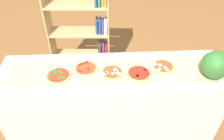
{
  "coord_description": "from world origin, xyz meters",
  "views": [
    {
      "loc": [
        -0.08,
        -1.76,
        2.49
      ],
      "look_at": [
        0.0,
        0.0,
        0.98
      ],
      "focal_mm": 36.41,
      "sensor_mm": 36.0,
      "label": 1
    }
  ],
  "objects_px": {
    "pizza_pepperoni_1": "(86,68)",
    "pizza_mozzarella_2": "(112,73)",
    "pizza_mozzarella_4": "(163,66)",
    "watermelon": "(215,65)",
    "pizza_spinach_0": "(58,76)",
    "pizza_pepperoni_3": "(139,73)",
    "bookshelf": "(87,35)"
  },
  "relations": [
    {
      "from": "pizza_spinach_0",
      "to": "watermelon",
      "type": "distance_m",
      "value": 1.55
    },
    {
      "from": "watermelon",
      "to": "bookshelf",
      "type": "distance_m",
      "value": 1.76
    },
    {
      "from": "pizza_pepperoni_1",
      "to": "pizza_pepperoni_3",
      "type": "bearing_deg",
      "value": -10.58
    },
    {
      "from": "pizza_mozzarella_4",
      "to": "bookshelf",
      "type": "xyz_separation_m",
      "value": [
        -0.84,
        0.98,
        -0.2
      ]
    },
    {
      "from": "bookshelf",
      "to": "pizza_pepperoni_3",
      "type": "bearing_deg",
      "value": -61.91
    },
    {
      "from": "pizza_pepperoni_1",
      "to": "pizza_mozzarella_2",
      "type": "xyz_separation_m",
      "value": [
        0.27,
        -0.08,
        0.0
      ]
    },
    {
      "from": "pizza_pepperoni_1",
      "to": "pizza_mozzarella_2",
      "type": "distance_m",
      "value": 0.28
    },
    {
      "from": "pizza_pepperoni_3",
      "to": "pizza_pepperoni_1",
      "type": "bearing_deg",
      "value": 169.42
    },
    {
      "from": "pizza_pepperoni_1",
      "to": "pizza_pepperoni_3",
      "type": "relative_size",
      "value": 0.97
    },
    {
      "from": "pizza_pepperoni_1",
      "to": "bookshelf",
      "type": "xyz_separation_m",
      "value": [
        -0.03,
        0.97,
        -0.2
      ]
    },
    {
      "from": "pizza_spinach_0",
      "to": "bookshelf",
      "type": "height_order",
      "value": "bookshelf"
    },
    {
      "from": "pizza_pepperoni_1",
      "to": "watermelon",
      "type": "relative_size",
      "value": 0.87
    },
    {
      "from": "pizza_mozzarella_2",
      "to": "watermelon",
      "type": "bearing_deg",
      "value": -4.64
    },
    {
      "from": "pizza_spinach_0",
      "to": "pizza_mozzarella_4",
      "type": "distance_m",
      "value": 1.09
    },
    {
      "from": "pizza_pepperoni_3",
      "to": "pizza_mozzarella_4",
      "type": "bearing_deg",
      "value": 19.95
    },
    {
      "from": "pizza_pepperoni_1",
      "to": "pizza_mozzarella_4",
      "type": "height_order",
      "value": "pizza_pepperoni_1"
    },
    {
      "from": "pizza_spinach_0",
      "to": "pizza_mozzarella_2",
      "type": "relative_size",
      "value": 1.04
    },
    {
      "from": "pizza_pepperoni_3",
      "to": "watermelon",
      "type": "height_order",
      "value": "watermelon"
    },
    {
      "from": "pizza_spinach_0",
      "to": "watermelon",
      "type": "bearing_deg",
      "value": -2.29
    },
    {
      "from": "pizza_spinach_0",
      "to": "pizza_pepperoni_3",
      "type": "xyz_separation_m",
      "value": [
        0.81,
        -0.0,
        -0.0
      ]
    },
    {
      "from": "bookshelf",
      "to": "watermelon",
      "type": "bearing_deg",
      "value": -41.01
    },
    {
      "from": "watermelon",
      "to": "pizza_pepperoni_1",
      "type": "bearing_deg",
      "value": 172.86
    },
    {
      "from": "pizza_spinach_0",
      "to": "pizza_pepperoni_3",
      "type": "bearing_deg",
      "value": -0.26
    },
    {
      "from": "pizza_pepperoni_3",
      "to": "watermelon",
      "type": "distance_m",
      "value": 0.74
    },
    {
      "from": "pizza_pepperoni_3",
      "to": "bookshelf",
      "type": "bearing_deg",
      "value": 118.09
    },
    {
      "from": "watermelon",
      "to": "bookshelf",
      "type": "xyz_separation_m",
      "value": [
        -1.3,
        1.13,
        -0.33
      ]
    },
    {
      "from": "pizza_mozzarella_4",
      "to": "pizza_pepperoni_3",
      "type": "bearing_deg",
      "value": -160.05
    },
    {
      "from": "pizza_mozzarella_2",
      "to": "watermelon",
      "type": "height_order",
      "value": "watermelon"
    },
    {
      "from": "pizza_pepperoni_1",
      "to": "pizza_mozzarella_2",
      "type": "height_order",
      "value": "pizza_mozzarella_2"
    },
    {
      "from": "pizza_mozzarella_4",
      "to": "watermelon",
      "type": "relative_size",
      "value": 0.86
    },
    {
      "from": "pizza_spinach_0",
      "to": "pizza_pepperoni_3",
      "type": "height_order",
      "value": "pizza_spinach_0"
    },
    {
      "from": "pizza_mozzarella_2",
      "to": "watermelon",
      "type": "distance_m",
      "value": 1.01
    }
  ]
}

